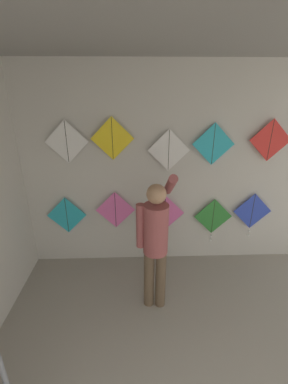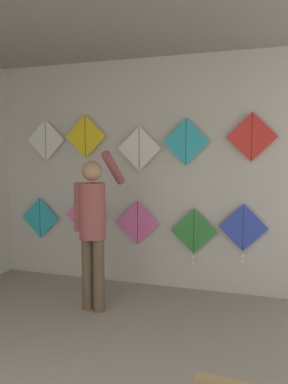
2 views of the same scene
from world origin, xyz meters
The scene contains 13 objects.
back_panel centered at (0.00, 4.09, 1.40)m, with size 4.63×0.06×2.80m, color beige.
ceiling_slab centered at (0.00, 2.03, 2.82)m, with size 4.63×4.86×0.04m, color gray.
shopkeeper centered at (-0.18, 3.14, 0.95)m, with size 0.42×0.56×1.68m.
kite_0 centered at (-1.38, 4.00, 0.79)m, with size 0.55×0.01×0.55m.
kite_1 centered at (-0.69, 4.00, 0.86)m, with size 0.55×0.01×0.55m.
kite_2 centered at (0.02, 4.00, 0.80)m, with size 0.55×0.01×0.55m.
kite_3 centered at (0.72, 4.00, 0.71)m, with size 0.55×0.04×0.69m.
kite_4 centered at (1.29, 4.00, 0.78)m, with size 0.55×0.04×0.69m.
kite_5 centered at (-1.26, 4.00, 1.83)m, with size 0.55×0.01×0.55m.
kite_6 centered at (-0.68, 4.00, 1.87)m, with size 0.55×0.01×0.55m.
kite_7 centered at (0.04, 4.00, 1.71)m, with size 0.55×0.01×0.55m.
kite_8 centered at (0.62, 4.00, 1.79)m, with size 0.55×0.01×0.55m.
kite_9 centered at (1.36, 4.00, 1.83)m, with size 0.55×0.01×0.55m.
Camera 1 is at (-0.39, 0.73, 2.49)m, focal length 24.00 mm.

